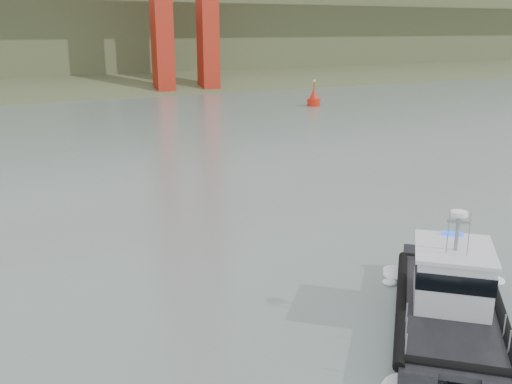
# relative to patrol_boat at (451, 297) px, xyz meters

# --- Properties ---
(ground) EXTENTS (400.00, 400.00, 0.00)m
(ground) POSITION_rel_patrol_boat_xyz_m (-2.87, 3.71, -1.15)
(ground) COLOR slate
(ground) RESTS_ON ground
(headlands) EXTENTS (500.00, 105.36, 27.12)m
(headlands) POSITION_rel_patrol_boat_xyz_m (-2.87, 129.21, 5.89)
(headlands) COLOR #3C4B2B
(headlands) RESTS_ON ground
(patrol_boat) EXTENTS (8.88, 9.34, 4.59)m
(patrol_boat) POSITION_rel_patrol_boat_xyz_m (0.00, 0.00, 0.00)
(patrol_boat) COLOR black
(patrol_boat) RESTS_ON ground
(nav_buoy) EXTENTS (1.84, 1.84, 3.84)m
(nav_buoy) POSITION_rel_patrol_boat_xyz_m (28.77, 54.13, -0.14)
(nav_buoy) COLOR red
(nav_buoy) RESTS_ON ground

